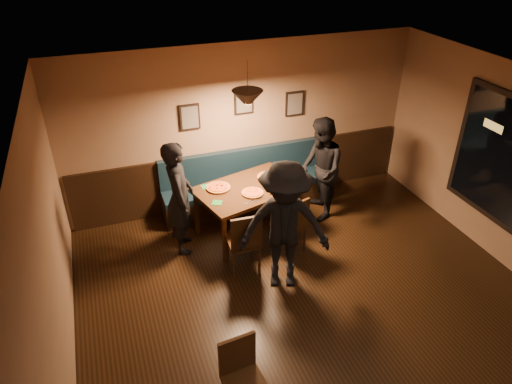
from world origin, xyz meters
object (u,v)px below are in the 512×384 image
booth_bench (250,182)px  chair_near_left (243,240)px  diner_left (179,198)px  tabasco_bottle (283,179)px  diner_front (284,227)px  chair_near_right (289,224)px  diner_right (320,170)px  dining_table (249,210)px  soda_glass (295,187)px  cafe_chair_far (245,382)px

booth_bench → chair_near_left: booth_bench is taller
diner_left → tabasco_bottle: (1.65, 0.02, 0.00)m
chair_near_left → diner_front: 0.77m
chair_near_right → diner_right: size_ratio=0.54×
dining_table → chair_near_left: chair_near_left is taller
diner_left → diner_right: (2.35, 0.12, -0.02)m
chair_near_right → diner_left: diner_left is taller
diner_right → dining_table: bearing=-73.0°
soda_glass → tabasco_bottle: soda_glass is taller
dining_table → soda_glass: 0.87m
diner_left → soda_glass: 1.73m
booth_bench → dining_table: 0.78m
diner_left → cafe_chair_far: diner_left is taller
soda_glass → chair_near_left: bearing=-154.7°
diner_right → soda_glass: size_ratio=12.37×
diner_right → diner_front: diner_front is taller
dining_table → tabasco_bottle: (0.58, -0.02, 0.47)m
dining_table → soda_glass: bearing=-44.0°
dining_table → cafe_chair_far: 3.20m
diner_left → tabasco_bottle: 1.65m
chair_near_left → dining_table: bearing=69.0°
diner_left → diner_right: bearing=-78.6°
chair_near_right → dining_table: bearing=103.9°
chair_near_right → booth_bench: bearing=77.2°
diner_front → cafe_chair_far: (-1.13, -1.72, -0.49)m
chair_near_left → cafe_chair_far: (-0.71, -2.20, -0.05)m
diner_right → soda_glass: bearing=-43.0°
chair_near_right → diner_right: (0.86, 0.73, 0.40)m
booth_bench → chair_near_left: 1.66m
diner_right → diner_left: bearing=-74.0°
booth_bench → tabasco_bottle: booth_bench is taller
soda_glass → booth_bench: bearing=108.3°
diner_left → diner_right: 2.35m
chair_near_left → diner_right: size_ratio=0.57×
booth_bench → diner_left: diner_left is taller
diner_front → cafe_chair_far: 2.11m
booth_bench → dining_table: bearing=-110.6°
diner_front → booth_bench: bearing=103.2°
booth_bench → chair_near_left: (-0.63, -1.53, -0.00)m
chair_near_left → diner_front: bearing=-45.9°
chair_near_right → diner_left: (-1.49, 0.61, 0.41)m
chair_near_left → soda_glass: chair_near_left is taller
booth_bench → soda_glass: (0.35, -1.07, 0.41)m
diner_left → diner_front: (1.13, -1.26, 0.05)m
dining_table → soda_glass: size_ratio=11.08×
tabasco_bottle → diner_front: bearing=-112.1°
chair_near_right → cafe_chair_far: size_ratio=1.06×
chair_near_left → diner_right: diner_right is taller
chair_near_left → tabasco_bottle: bearing=43.3°
diner_front → tabasco_bottle: diner_front is taller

